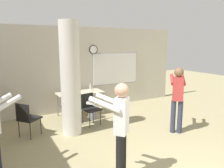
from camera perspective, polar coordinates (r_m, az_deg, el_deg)
wall_back at (r=7.44m, az=-9.37°, el=3.79°), size 8.00×0.15×2.80m
support_pillar at (r=5.43m, az=-10.80°, el=1.27°), size 0.48×0.48×2.80m
folding_table at (r=6.95m, az=-8.30°, el=-2.61°), size 1.45×0.65×0.75m
bottle_on_table at (r=7.15m, az=-5.64°, el=-0.94°), size 0.07×0.07×0.24m
waste_bin at (r=6.72m, az=-5.00°, el=-7.39°), size 0.28×0.28×0.38m
chair_table_front at (r=6.19m, az=-5.80°, el=-5.92°), size 0.51×0.51×0.87m
chair_table_left at (r=6.34m, az=-10.50°, el=-5.64°), size 0.47×0.47×0.87m
chair_near_pillar at (r=5.70m, az=-21.30°, el=-8.04°), size 0.62×0.62×0.87m
person_playing_side at (r=5.72m, az=16.76°, el=-2.73°), size 0.62×0.67×1.68m
person_playing_front at (r=3.55m, az=2.04°, el=-10.65°), size 0.62×0.64×1.66m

